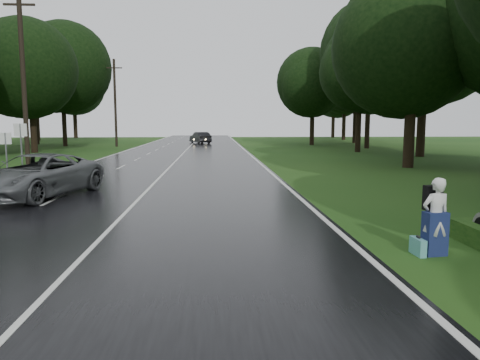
% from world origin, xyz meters
% --- Properties ---
extents(ground, '(160.00, 160.00, 0.00)m').
position_xyz_m(ground, '(0.00, 0.00, 0.00)').
color(ground, '#244815').
rests_on(ground, ground).
extents(road, '(12.00, 140.00, 0.04)m').
position_xyz_m(road, '(0.00, 20.00, 0.02)').
color(road, black).
rests_on(road, ground).
extents(lane_center, '(0.12, 140.00, 0.01)m').
position_xyz_m(lane_center, '(0.00, 20.00, 0.04)').
color(lane_center, silver).
rests_on(lane_center, road).
extents(grey_car, '(4.14, 6.18, 1.58)m').
position_xyz_m(grey_car, '(-3.84, 8.64, 0.83)').
color(grey_car, '#575B5D').
rests_on(grey_car, road).
extents(far_car, '(3.08, 4.78, 1.49)m').
position_xyz_m(far_car, '(0.98, 51.84, 0.78)').
color(far_car, black).
rests_on(far_car, road).
extents(hitchhiker, '(0.65, 0.60, 1.64)m').
position_xyz_m(hitchhiker, '(7.29, 0.64, 0.76)').
color(hitchhiker, silver).
rests_on(hitchhiker, ground).
extents(suitcase, '(0.17, 0.51, 0.36)m').
position_xyz_m(suitcase, '(6.94, 0.64, 0.18)').
color(suitcase, '#55A4A5').
rests_on(suitcase, ground).
extents(utility_pole_mid, '(1.80, 0.28, 10.61)m').
position_xyz_m(utility_pole_mid, '(-8.50, 19.77, 0.00)').
color(utility_pole_mid, black).
rests_on(utility_pole_mid, ground).
extents(utility_pole_far, '(1.80, 0.28, 9.91)m').
position_xyz_m(utility_pole_far, '(-8.50, 45.30, 0.00)').
color(utility_pole_far, black).
rests_on(utility_pole_far, ground).
extents(road_sign_a, '(0.55, 0.10, 2.28)m').
position_xyz_m(road_sign_a, '(-7.20, 13.98, 0.00)').
color(road_sign_a, white).
rests_on(road_sign_a, ground).
extents(road_sign_b, '(0.65, 0.10, 2.71)m').
position_xyz_m(road_sign_b, '(-7.20, 15.73, 0.00)').
color(road_sign_b, white).
rests_on(road_sign_b, ground).
extents(tree_left_e, '(8.07, 8.07, 12.61)m').
position_xyz_m(tree_left_e, '(-13.84, 34.90, 0.00)').
color(tree_left_e, black).
rests_on(tree_left_e, ground).
extents(tree_left_f, '(9.86, 9.86, 15.40)m').
position_xyz_m(tree_left_f, '(-14.74, 46.59, 0.00)').
color(tree_left_f, black).
rests_on(tree_left_f, ground).
extents(tree_right_d, '(7.87, 7.87, 12.30)m').
position_xyz_m(tree_right_d, '(14.69, 19.06, 0.00)').
color(tree_right_d, black).
rests_on(tree_right_d, ground).
extents(tree_right_e, '(8.86, 8.86, 13.85)m').
position_xyz_m(tree_right_e, '(16.29, 34.02, 0.00)').
color(tree_right_e, black).
rests_on(tree_right_e, ground).
extents(tree_right_f, '(8.44, 8.44, 13.18)m').
position_xyz_m(tree_right_f, '(14.87, 47.74, 0.00)').
color(tree_right_f, black).
rests_on(tree_right_f, ground).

